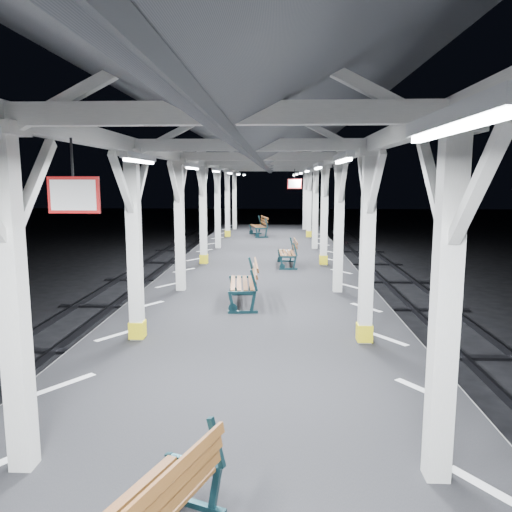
# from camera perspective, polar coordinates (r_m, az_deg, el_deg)

# --- Properties ---
(ground) EXTENTS (120.00, 120.00, 0.00)m
(ground) POSITION_cam_1_polar(r_m,az_deg,el_deg) (7.51, -1.63, -21.79)
(ground) COLOR black
(ground) RESTS_ON ground
(platform) EXTENTS (6.00, 50.00, 1.00)m
(platform) POSITION_cam_1_polar(r_m,az_deg,el_deg) (7.27, -1.64, -18.39)
(platform) COLOR black
(platform) RESTS_ON ground
(hazard_stripes_left) EXTENTS (1.00, 48.00, 0.01)m
(hazard_stripes_left) POSITION_cam_1_polar(r_m,az_deg,el_deg) (7.62, -20.91, -13.49)
(hazard_stripes_left) COLOR silver
(hazard_stripes_left) RESTS_ON platform
(hazard_stripes_right) EXTENTS (1.00, 48.00, 0.01)m
(hazard_stripes_right) POSITION_cam_1_polar(r_m,az_deg,el_deg) (7.30, 18.54, -14.35)
(hazard_stripes_right) COLOR silver
(hazard_stripes_right) RESTS_ON platform
(canopy) EXTENTS (5.40, 49.00, 4.65)m
(canopy) POSITION_cam_1_polar(r_m,az_deg,el_deg) (6.49, -1.82, 15.32)
(canopy) COLOR silver
(canopy) RESTS_ON platform
(bench_mid) EXTENTS (0.81, 1.82, 0.96)m
(bench_mid) POSITION_cam_1_polar(r_m,az_deg,el_deg) (11.36, -1.06, -2.96)
(bench_mid) COLOR #0F292F
(bench_mid) RESTS_ON platform
(bench_far) EXTENTS (0.67, 1.62, 0.86)m
(bench_far) POSITION_cam_1_polar(r_m,az_deg,el_deg) (16.42, 3.88, 0.46)
(bench_far) COLOR #0F292F
(bench_far) RESTS_ON platform
(bench_extra) EXTENTS (1.05, 1.90, 0.98)m
(bench_extra) POSITION_cam_1_polar(r_m,az_deg,el_deg) (25.19, 0.50, 3.49)
(bench_extra) COLOR #0F292F
(bench_extra) RESTS_ON platform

